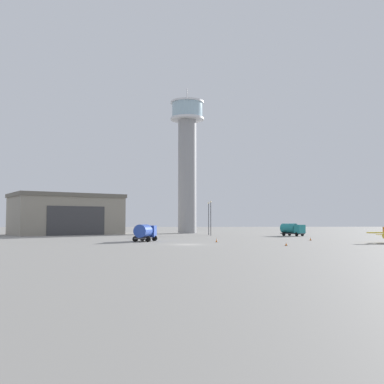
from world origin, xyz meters
TOP-DOWN VIEW (x-y plane):
  - ground_plane at (0.00, 0.00)m, footprint 400.00×400.00m
  - control_tower at (2.91, 62.76)m, footprint 10.10×10.10m
  - hangar at (-30.48, 52.13)m, footprint 33.01×29.37m
  - truck_fuel_tanker_blue at (-7.10, 10.44)m, footprint 4.32×6.18m
  - truck_fuel_tanker_teal at (27.08, 36.00)m, footprint 5.45×5.95m
  - light_post_west at (7.62, 44.47)m, footprint 0.44×0.44m
  - light_post_east at (7.77, 40.52)m, footprint 0.44×0.44m
  - traffic_cone_near_left at (23.73, 12.65)m, footprint 0.36×0.36m
  - traffic_cone_near_right at (14.39, -4.43)m, footprint 0.36×0.36m
  - traffic_cone_mid_apron at (5.35, 6.96)m, footprint 0.36×0.36m

SIDE VIEW (x-z plane):
  - ground_plane at x=0.00m, z-range 0.00..0.00m
  - traffic_cone_near_right at x=14.39m, z-range 0.00..0.55m
  - traffic_cone_near_left at x=23.73m, z-range 0.00..0.57m
  - traffic_cone_mid_apron at x=5.35m, z-range 0.00..0.66m
  - truck_fuel_tanker_teal at x=27.08m, z-range 0.17..3.21m
  - truck_fuel_tanker_blue at x=-7.10m, z-range 0.19..3.23m
  - light_post_west at x=7.62m, z-range 0.83..9.34m
  - light_post_east at x=7.77m, z-range 0.83..9.49m
  - hangar at x=-30.48m, z-range 0.02..10.89m
  - control_tower at x=2.91m, z-range 1.74..45.65m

